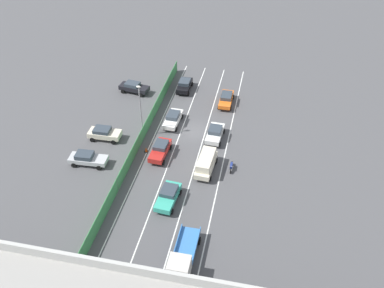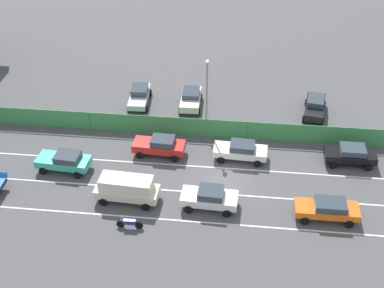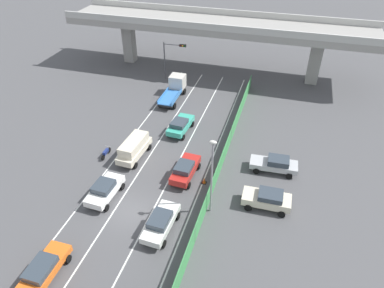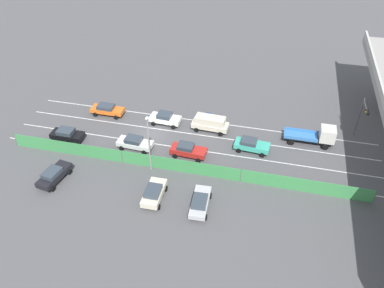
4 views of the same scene
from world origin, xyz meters
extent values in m
plane|color=#4C4C4F|center=(0.00, 0.00, 0.00)|extent=(300.00, 300.00, 0.00)
cube|color=silver|center=(-4.87, 5.62, 0.00)|extent=(0.14, 47.24, 0.01)
cube|color=silver|center=(-1.62, 5.62, 0.00)|extent=(0.14, 47.24, 0.01)
cube|color=silver|center=(1.62, 5.62, 0.00)|extent=(0.14, 47.24, 0.01)
cube|color=silver|center=(4.87, 5.62, 0.00)|extent=(0.14, 47.24, 0.01)
cube|color=#3D8E4C|center=(6.10, 5.62, 0.92)|extent=(0.06, 43.24, 1.83)
cylinder|color=#4C514C|center=(6.10, -1.59, 0.92)|extent=(0.10, 0.10, 1.83)
cylinder|color=#4C514C|center=(6.10, 12.83, 0.92)|extent=(0.10, 0.10, 1.83)
cube|color=red|center=(3.00, 5.92, 0.82)|extent=(1.96, 4.50, 0.68)
cube|color=#333D47|center=(2.98, 5.56, 1.42)|extent=(1.63, 2.01, 0.52)
cylinder|color=black|center=(2.21, 7.46, 0.32)|extent=(0.25, 0.65, 0.64)
cylinder|color=black|center=(3.95, 7.38, 0.32)|extent=(0.25, 0.65, 0.64)
cylinder|color=black|center=(2.06, 4.47, 0.32)|extent=(0.25, 0.65, 0.64)
cylinder|color=black|center=(3.79, 4.38, 0.32)|extent=(0.25, 0.65, 0.64)
cube|color=orange|center=(-3.37, -7.56, 0.76)|extent=(1.75, 4.65, 0.56)
cube|color=#333D47|center=(-3.37, -7.76, 1.30)|extent=(1.54, 2.29, 0.51)
cylinder|color=black|center=(-4.25, -5.98, 0.32)|extent=(0.22, 0.64, 0.64)
cylinder|color=black|center=(-2.51, -5.97, 0.32)|extent=(0.22, 0.64, 0.64)
cylinder|color=black|center=(-4.24, -9.14, 0.32)|extent=(0.22, 0.64, 0.64)
cylinder|color=black|center=(-2.50, -9.14, 0.32)|extent=(0.22, 0.64, 0.64)
cube|color=teal|center=(0.08, 13.42, 0.80)|extent=(2.16, 4.49, 0.64)
cube|color=#333D47|center=(0.05, 12.98, 1.36)|extent=(1.75, 2.06, 0.49)
cylinder|color=black|center=(-0.72, 14.97, 0.32)|extent=(0.27, 0.65, 0.64)
cylinder|color=black|center=(1.11, 14.83, 0.32)|extent=(0.27, 0.65, 0.64)
cylinder|color=black|center=(-0.95, 12.00, 0.32)|extent=(0.27, 0.65, 0.64)
cylinder|color=black|center=(0.88, 11.87, 0.32)|extent=(0.27, 0.65, 0.64)
cube|color=black|center=(3.50, -10.21, 0.80)|extent=(1.81, 4.23, 0.64)
cube|color=#333D47|center=(3.50, -10.34, 1.38)|extent=(1.59, 2.06, 0.52)
cylinder|color=black|center=(2.59, -8.78, 0.32)|extent=(0.22, 0.64, 0.64)
cylinder|color=black|center=(4.40, -8.78, 0.32)|extent=(0.22, 0.64, 0.64)
cylinder|color=black|center=(2.59, -11.65, 0.32)|extent=(0.22, 0.64, 0.64)
cylinder|color=black|center=(4.40, -11.65, 0.32)|extent=(0.22, 0.64, 0.64)
cube|color=white|center=(-3.11, 1.10, 0.80)|extent=(2.03, 4.34, 0.63)
cube|color=#333D47|center=(-3.11, 1.00, 1.38)|extent=(1.70, 1.95, 0.54)
cylinder|color=black|center=(-3.96, 2.59, 0.32)|extent=(0.25, 0.65, 0.64)
cylinder|color=black|center=(-2.12, 2.50, 0.32)|extent=(0.25, 0.65, 0.64)
cylinder|color=black|center=(-4.09, -0.30, 0.32)|extent=(0.25, 0.65, 0.64)
cylinder|color=black|center=(-2.26, -0.39, 0.32)|extent=(0.25, 0.65, 0.64)
cube|color=silver|center=(3.08, -1.04, 0.77)|extent=(1.96, 4.60, 0.59)
cube|color=#333D47|center=(3.07, -1.20, 1.34)|extent=(1.63, 2.13, 0.53)
cylinder|color=black|center=(2.28, 0.54, 0.32)|extent=(0.25, 0.65, 0.64)
cylinder|color=black|center=(4.03, 0.45, 0.32)|extent=(0.25, 0.65, 0.64)
cylinder|color=black|center=(2.13, -2.53, 0.32)|extent=(0.25, 0.65, 0.64)
cylinder|color=black|center=(3.88, -2.62, 0.32)|extent=(0.25, 0.65, 0.64)
cube|color=beige|center=(-3.04, 7.41, 0.81)|extent=(2.08, 4.96, 0.67)
cube|color=beige|center=(-3.04, 7.41, 1.62)|extent=(1.81, 4.07, 0.95)
cylinder|color=black|center=(-3.85, 9.11, 0.32)|extent=(0.25, 0.65, 0.64)
cylinder|color=black|center=(-2.04, 9.01, 0.32)|extent=(0.25, 0.65, 0.64)
cylinder|color=black|center=(-4.04, 5.81, 0.32)|extent=(0.25, 0.65, 0.64)
cylinder|color=black|center=(-2.23, 5.71, 0.32)|extent=(0.25, 0.65, 0.64)
cylinder|color=black|center=(-5.98, 7.29, 0.30)|extent=(0.11, 0.60, 0.60)
cylinder|color=black|center=(-5.97, 5.94, 0.30)|extent=(0.11, 0.60, 0.60)
cube|color=navy|center=(-5.98, 6.62, 0.58)|extent=(0.29, 0.92, 0.36)
cylinder|color=#B2B2B2|center=(-5.98, 7.19, 0.92)|extent=(0.60, 0.04, 0.03)
cube|color=black|center=(10.91, -7.96, 0.80)|extent=(4.75, 2.43, 0.65)
cube|color=#333D47|center=(11.16, -8.00, 1.38)|extent=(2.32, 1.85, 0.51)
cylinder|color=black|center=(9.25, -8.59, 0.32)|extent=(0.67, 0.32, 0.64)
cylinder|color=black|center=(9.52, -6.86, 0.32)|extent=(0.67, 0.32, 0.64)
cylinder|color=black|center=(12.29, -9.06, 0.32)|extent=(0.67, 0.32, 0.64)
cylinder|color=black|center=(12.56, -7.33, 0.32)|extent=(0.67, 0.32, 0.64)
cube|color=beige|center=(11.01, 4.05, 0.83)|extent=(4.24, 1.93, 0.69)
cube|color=#333D47|center=(11.30, 4.06, 1.41)|extent=(2.12, 1.67, 0.48)
cylinder|color=black|center=(9.60, 3.10, 0.32)|extent=(0.64, 0.23, 0.64)
cylinder|color=black|center=(9.56, 4.94, 0.32)|extent=(0.64, 0.23, 0.64)
cylinder|color=black|center=(12.45, 3.16, 0.32)|extent=(0.64, 0.23, 0.64)
cylinder|color=black|center=(12.42, 5.00, 0.32)|extent=(0.64, 0.23, 0.64)
cube|color=#B2B5B7|center=(11.11, 9.21, 0.76)|extent=(4.71, 1.98, 0.56)
cube|color=#333D47|center=(11.51, 9.23, 1.32)|extent=(2.12, 1.64, 0.57)
cylinder|color=black|center=(9.59, 8.25, 0.32)|extent=(0.65, 0.25, 0.64)
cylinder|color=black|center=(9.50, 10.00, 0.32)|extent=(0.65, 0.25, 0.64)
cylinder|color=black|center=(12.73, 8.41, 0.32)|extent=(0.65, 0.25, 0.64)
cylinder|color=black|center=(12.64, 10.16, 0.32)|extent=(0.65, 0.25, 0.64)
cylinder|color=gray|center=(6.44, 2.15, 3.57)|extent=(0.16, 0.16, 7.15)
ellipsoid|color=silver|center=(6.44, 2.15, 7.33)|extent=(0.60, 0.36, 0.28)
cone|color=orange|center=(5.00, 5.49, 0.30)|extent=(0.36, 0.36, 0.60)
cube|color=black|center=(5.00, 5.49, 0.01)|extent=(0.47, 0.47, 0.03)
camera|label=1|loc=(-8.73, 43.05, 32.67)|focal=37.87mm
camera|label=2|loc=(-31.24, -0.62, 26.41)|focal=47.11mm
camera|label=3|loc=(11.03, -19.02, 22.63)|focal=32.86mm
camera|label=4|loc=(39.63, 15.20, 31.07)|focal=36.75mm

